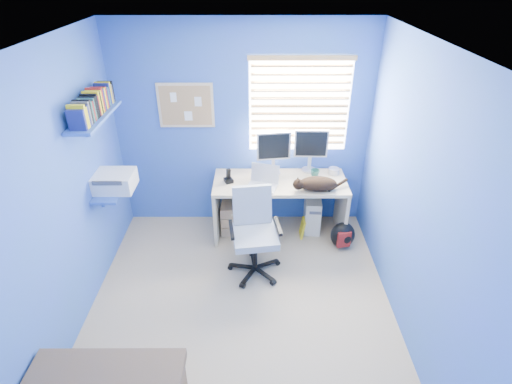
{
  "coord_description": "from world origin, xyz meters",
  "views": [
    {
      "loc": [
        0.14,
        -2.85,
        3.02
      ],
      "look_at": [
        0.15,
        0.65,
        0.95
      ],
      "focal_mm": 28.0,
      "sensor_mm": 36.0,
      "label": 1
    }
  ],
  "objects_px": {
    "cat": "(318,184)",
    "tower_pc": "(312,212)",
    "desk": "(279,208)",
    "laptop": "(262,179)",
    "office_chair": "(254,243)"
  },
  "relations": [
    {
      "from": "cat",
      "to": "tower_pc",
      "type": "relative_size",
      "value": 0.96
    },
    {
      "from": "desk",
      "to": "cat",
      "type": "height_order",
      "value": "cat"
    },
    {
      "from": "desk",
      "to": "laptop",
      "type": "height_order",
      "value": "laptop"
    },
    {
      "from": "laptop",
      "to": "cat",
      "type": "relative_size",
      "value": 0.76
    },
    {
      "from": "desk",
      "to": "tower_pc",
      "type": "distance_m",
      "value": 0.47
    },
    {
      "from": "cat",
      "to": "office_chair",
      "type": "height_order",
      "value": "office_chair"
    },
    {
      "from": "desk",
      "to": "tower_pc",
      "type": "height_order",
      "value": "desk"
    },
    {
      "from": "cat",
      "to": "tower_pc",
      "type": "xyz_separation_m",
      "value": [
        0.02,
        0.32,
        -0.59
      ]
    },
    {
      "from": "desk",
      "to": "tower_pc",
      "type": "relative_size",
      "value": 3.48
    },
    {
      "from": "laptop",
      "to": "cat",
      "type": "height_order",
      "value": "laptop"
    },
    {
      "from": "laptop",
      "to": "cat",
      "type": "distance_m",
      "value": 0.63
    },
    {
      "from": "desk",
      "to": "cat",
      "type": "distance_m",
      "value": 0.64
    },
    {
      "from": "cat",
      "to": "tower_pc",
      "type": "height_order",
      "value": "cat"
    },
    {
      "from": "laptop",
      "to": "tower_pc",
      "type": "xyz_separation_m",
      "value": [
        0.64,
        0.26,
        -0.62
      ]
    },
    {
      "from": "laptop",
      "to": "office_chair",
      "type": "distance_m",
      "value": 0.74
    }
  ]
}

